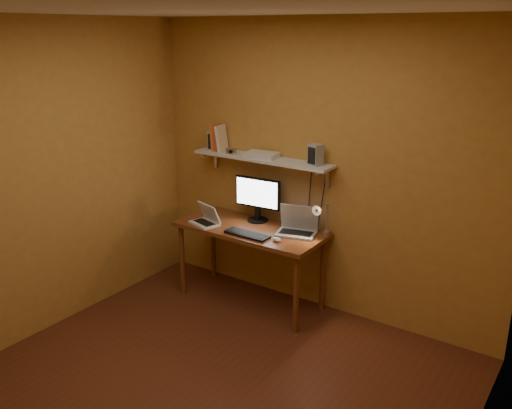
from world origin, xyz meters
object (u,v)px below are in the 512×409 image
Objects in this scene: wall_shelf at (262,159)px; keyboard at (247,234)px; desk at (250,236)px; netbook at (206,218)px; speaker_left at (215,141)px; monitor at (258,197)px; desk_lamp at (321,216)px; mouse at (277,239)px; shelf_camera at (231,151)px; speaker_right at (316,155)px; router at (262,155)px; laptop at (297,226)px.

keyboard is (0.09, -0.37, -0.60)m from wall_shelf.
netbook reaches higher than desk.
monitor is at bearing -3.04° from speaker_left.
wall_shelf reaches higher than desk_lamp.
wall_shelf is at bearing 57.75° from netbook.
shelf_camera is (-0.68, 0.27, 0.64)m from mouse.
netbook is at bearing 176.79° from keyboard.
mouse is at bearing -21.71° from shelf_camera.
desk is 1.00× the size of wall_shelf.
speaker_right reaches higher than keyboard.
netbook is 0.76m from speaker_left.
netbook is 0.49m from keyboard.
router is (0.40, 0.33, 0.60)m from netbook.
speaker_left reaches higher than laptop.
shelf_camera is 0.31m from router.
shelf_camera reaches higher than desk.
desk_lamp is (0.23, 0.01, 0.14)m from laptop.
laptop is 0.66m from speaker_right.
desk_lamp is at bearing -9.61° from monitor.
wall_shelf is at bearing -165.68° from speaker_right.
wall_shelf is at bearing 104.39° from keyboard.
desk_lamp reaches higher than desk.
speaker_left is 0.64× the size of router.
monitor is at bearing 15.23° from shelf_camera.
wall_shelf reaches higher than laptop.
shelf_camera reaches higher than wall_shelf.
monitor is 0.52m from netbook.
keyboard is 1.11× the size of desk_lamp.
keyboard is (0.14, -0.37, -0.23)m from monitor.
netbook is 0.67m from shelf_camera.
shelf_camera reaches higher than netbook.
desk_lamp is 1.30× the size of router.
laptop is 0.28m from mouse.
monitor is at bearing 174.76° from desk_lamp.
router is at bearing 175.60° from desk_lamp.
keyboard is (0.09, -0.18, 0.10)m from desk.
speaker_left is 0.26m from shelf_camera.
router is at bearing 55.71° from netbook.
laptop is 0.94× the size of keyboard.
netbook reaches higher than keyboard.
router is (0.55, -0.01, -0.07)m from speaker_left.
mouse is at bearing 6.78° from keyboard.
laptop is (0.43, 0.12, 0.15)m from desk.
shelf_camera is at bearing 142.52° from keyboard.
speaker_left reaches higher than desk.
router reaches higher than wall_shelf.
speaker_left reaches higher than mouse.
desk is 3.73× the size of desk_lamp.
monitor is 0.51m from laptop.
speaker_left is at bearing 160.90° from desk.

